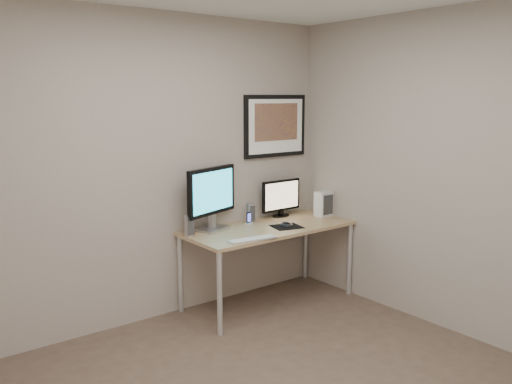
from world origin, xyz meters
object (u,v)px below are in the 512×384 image
phone_dock (249,218)px  fan_unit (324,204)px  monitor_tv (281,197)px  speaker_left (189,225)px  desk (269,233)px  monitor_large (212,196)px  speaker_right (250,213)px  keyboard (252,239)px  framed_art (275,126)px

phone_dock → fan_unit: (0.80, -0.18, 0.07)m
monitor_tv → speaker_left: 1.12m
desk → speaker_left: 0.78m
monitor_large → phone_dock: 0.47m
monitor_tv → speaker_right: monitor_tv is taller
monitor_large → keyboard: (0.07, -0.49, -0.30)m
desk → phone_dock: (-0.09, 0.18, 0.12)m
framed_art → monitor_tv: size_ratio=1.60×
speaker_right → framed_art: bearing=17.6°
framed_art → keyboard: size_ratio=1.76×
framed_art → speaker_right: bearing=-164.5°
monitor_large → speaker_left: bearing=173.0°
framed_art → phone_dock: framed_art is taller
monitor_large → speaker_left: 0.35m
fan_unit → speaker_right: bearing=163.2°
monitor_tv → speaker_left: bearing=-176.2°
framed_art → keyboard: (-0.76, -0.61, -0.88)m
monitor_tv → speaker_left: (-1.11, -0.09, -0.10)m
monitor_large → keyboard: 0.58m
monitor_large → keyboard: monitor_large is taller
monitor_large → fan_unit: size_ratio=2.41×
desk → keyboard: keyboard is taller
speaker_right → phone_dock: 0.07m
desk → monitor_large: (-0.48, 0.21, 0.38)m
framed_art → monitor_large: (-0.83, -0.12, -0.58)m
speaker_left → phone_dock: speaker_left is taller
monitor_tv → keyboard: bearing=-146.4°
speaker_right → keyboard: bearing=-123.7°
desk → framed_art: 1.07m
monitor_large → monitor_tv: 0.85m
speaker_right → keyboard: (-0.36, -0.50, -0.08)m
monitor_tv → speaker_right: size_ratio=2.54×
framed_art → monitor_tv: (0.01, -0.08, -0.70)m
phone_dock → keyboard: phone_dock is taller
speaker_left → phone_dock: size_ratio=1.60×
monitor_tv → monitor_large: bearing=-178.4°
speaker_left → monitor_large: bearing=13.2°
desk → monitor_large: bearing=156.4°
keyboard → fan_unit: fan_unit is taller
desk → speaker_right: speaker_right is taller
desk → speaker_right: bearing=101.6°
keyboard → phone_dock: bearing=62.8°
speaker_right → keyboard: speaker_right is taller
phone_dock → keyboard: bearing=-135.5°
fan_unit → speaker_left: bearing=173.4°
framed_art → phone_dock: bearing=-161.3°
desk → speaker_left: speaker_left is taller
framed_art → monitor_tv: framed_art is taller
speaker_left → phone_dock: bearing=4.1°
phone_dock → keyboard: 0.56m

